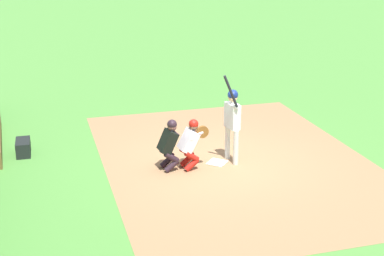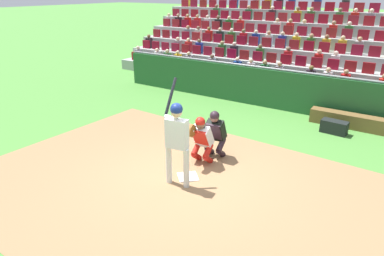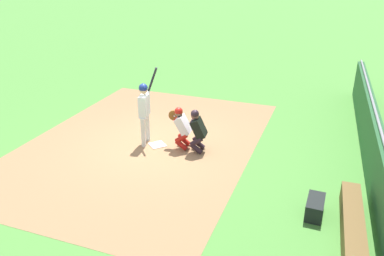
# 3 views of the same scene
# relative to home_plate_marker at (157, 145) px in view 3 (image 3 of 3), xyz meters

# --- Properties ---
(ground_plane) EXTENTS (160.00, 160.00, 0.00)m
(ground_plane) POSITION_rel_home_plate_marker_xyz_m (0.00, 0.00, -0.02)
(ground_plane) COLOR #4D8D39
(infield_dirt_patch) EXTENTS (9.45, 6.96, 0.01)m
(infield_dirt_patch) POSITION_rel_home_plate_marker_xyz_m (0.00, 0.50, -0.01)
(infield_dirt_patch) COLOR #98724B
(infield_dirt_patch) RESTS_ON ground_plane
(home_plate_marker) EXTENTS (0.62, 0.62, 0.02)m
(home_plate_marker) POSITION_rel_home_plate_marker_xyz_m (0.00, 0.00, 0.00)
(home_plate_marker) COLOR white
(home_plate_marker) RESTS_ON infield_dirt_patch
(batter_at_plate) EXTENTS (0.62, 0.50, 2.32)m
(batter_at_plate) POSITION_rel_home_plate_marker_xyz_m (0.02, 0.37, 1.17)
(batter_at_plate) COLOR silver
(batter_at_plate) RESTS_ON ground_plane
(catcher_crouching) EXTENTS (0.48, 0.73, 1.27)m
(catcher_crouching) POSITION_rel_home_plate_marker_xyz_m (0.11, -0.73, 0.69)
(catcher_crouching) COLOR red
(catcher_crouching) RESTS_ON ground_plane
(home_plate_umpire) EXTENTS (0.49, 0.49, 1.28)m
(home_plate_umpire) POSITION_rel_home_plate_marker_xyz_m (0.01, -1.25, 0.68)
(home_plate_umpire) COLOR #2B1D25
(home_plate_umpire) RESTS_ON ground_plane
(dugout_wall) EXTENTS (13.77, 0.24, 1.45)m
(dugout_wall) POSITION_rel_home_plate_marker_xyz_m (0.00, -5.89, 0.68)
(dugout_wall) COLOR #21552A
(dugout_wall) RESTS_ON ground_plane
(dugout_bench) EXTENTS (3.66, 0.40, 0.44)m
(dugout_bench) POSITION_rel_home_plate_marker_xyz_m (-3.08, -5.34, 0.20)
(dugout_bench) COLOR brown
(dugout_bench) RESTS_ON ground_plane
(equipment_duffel_bag) EXTENTS (0.76, 0.41, 0.39)m
(equipment_duffel_bag) POSITION_rel_home_plate_marker_xyz_m (-2.14, -4.60, 0.18)
(equipment_duffel_bag) COLOR black
(equipment_duffel_bag) RESTS_ON ground_plane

